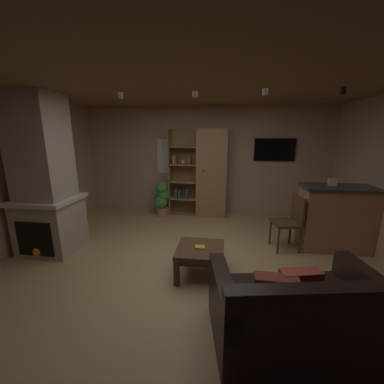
# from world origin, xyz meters

# --- Properties ---
(floor) EXTENTS (5.80, 5.25, 0.02)m
(floor) POSITION_xyz_m (0.00, 0.00, -0.01)
(floor) COLOR tan
(floor) RESTS_ON ground
(wall_back) EXTENTS (5.92, 0.06, 2.53)m
(wall_back) POSITION_xyz_m (0.00, 2.65, 1.26)
(wall_back) COLOR tan
(wall_back) RESTS_ON ground
(ceiling) EXTENTS (5.80, 5.25, 0.02)m
(ceiling) POSITION_xyz_m (0.00, 0.00, 2.54)
(ceiling) COLOR brown
(window_pane_back) EXTENTS (0.79, 0.01, 0.82)m
(window_pane_back) POSITION_xyz_m (-0.76, 2.62, 1.37)
(window_pane_back) COLOR white
(stone_fireplace) EXTENTS (0.92, 0.84, 2.53)m
(stone_fireplace) POSITION_xyz_m (-2.35, 0.26, 1.14)
(stone_fireplace) COLOR tan
(stone_fireplace) RESTS_ON ground
(bookshelf_cabinet) EXTENTS (1.33, 0.41, 2.02)m
(bookshelf_cabinet) POSITION_xyz_m (0.10, 2.38, 1.00)
(bookshelf_cabinet) COLOR #997047
(bookshelf_cabinet) RESTS_ON ground
(kitchen_bar_counter) EXTENTS (1.35, 0.58, 1.09)m
(kitchen_bar_counter) POSITION_xyz_m (2.45, 0.96, 0.55)
(kitchen_bar_counter) COLOR #997047
(kitchen_bar_counter) RESTS_ON ground
(tissue_box) EXTENTS (0.14, 0.14, 0.11)m
(tissue_box) POSITION_xyz_m (2.25, 1.03, 1.14)
(tissue_box) COLOR #BFB299
(tissue_box) RESTS_ON kitchen_bar_counter
(leather_couch) EXTENTS (1.67, 1.18, 0.84)m
(leather_couch) POSITION_xyz_m (1.18, -1.15, 0.30)
(leather_couch) COLOR black
(leather_couch) RESTS_ON ground
(coffee_table) EXTENTS (0.64, 0.63, 0.42)m
(coffee_table) POSITION_xyz_m (0.19, -0.16, 0.33)
(coffee_table) COLOR #4C331E
(coffee_table) RESTS_ON ground
(table_book_0) EXTENTS (0.14, 0.12, 0.02)m
(table_book_0) POSITION_xyz_m (0.18, -0.16, 0.43)
(table_book_0) COLOR gold
(table_book_0) RESTS_ON coffee_table
(dining_chair) EXTENTS (0.49, 0.49, 0.92)m
(dining_chair) POSITION_xyz_m (1.61, 0.84, 0.53)
(dining_chair) COLOR #4C331E
(dining_chair) RESTS_ON ground
(potted_floor_plant) EXTENTS (0.39, 0.35, 0.83)m
(potted_floor_plant) POSITION_xyz_m (-0.97, 2.22, 0.42)
(potted_floor_plant) COLOR #B77051
(potted_floor_plant) RESTS_ON ground
(wall_mounted_tv) EXTENTS (0.90, 0.06, 0.51)m
(wall_mounted_tv) POSITION_xyz_m (1.59, 2.59, 1.56)
(wall_mounted_tv) COLOR black
(track_light_spot_0) EXTENTS (0.07, 0.07, 0.09)m
(track_light_spot_0) POSITION_xyz_m (-2.06, 0.38, 2.46)
(track_light_spot_0) COLOR black
(track_light_spot_1) EXTENTS (0.07, 0.07, 0.09)m
(track_light_spot_1) POSITION_xyz_m (-1.05, 0.42, 2.46)
(track_light_spot_1) COLOR black
(track_light_spot_2) EXTENTS (0.07, 0.07, 0.09)m
(track_light_spot_2) POSITION_xyz_m (0.04, 0.44, 2.46)
(track_light_spot_2) COLOR black
(track_light_spot_3) EXTENTS (0.07, 0.07, 0.09)m
(track_light_spot_3) POSITION_xyz_m (0.99, 0.39, 2.46)
(track_light_spot_3) COLOR black
(track_light_spot_4) EXTENTS (0.07, 0.07, 0.09)m
(track_light_spot_4) POSITION_xyz_m (1.96, 0.40, 2.46)
(track_light_spot_4) COLOR black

